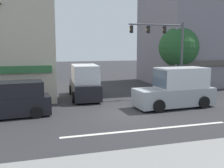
{
  "coord_description": "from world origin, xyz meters",
  "views": [
    {
      "loc": [
        -5.44,
        -15.33,
        4.18
      ],
      "look_at": [
        -0.34,
        2.0,
        1.6
      ],
      "focal_mm": 42.0,
      "sensor_mm": 36.0,
      "label": 1
    }
  ],
  "objects_px": {
    "street_tree": "(179,47)",
    "van_crossing_rightbound": "(12,100)",
    "box_truck_waiting_far": "(177,89)",
    "box_truck_crossing_leftbound": "(85,83)",
    "traffic_light_mast": "(168,45)"
  },
  "relations": [
    {
      "from": "street_tree",
      "to": "van_crossing_rightbound",
      "type": "height_order",
      "value": "street_tree"
    },
    {
      "from": "box_truck_waiting_far",
      "to": "box_truck_crossing_leftbound",
      "type": "distance_m",
      "value": 7.39
    },
    {
      "from": "traffic_light_mast",
      "to": "box_truck_crossing_leftbound",
      "type": "bearing_deg",
      "value": 171.9
    },
    {
      "from": "box_truck_waiting_far",
      "to": "van_crossing_rightbound",
      "type": "bearing_deg",
      "value": 177.42
    },
    {
      "from": "street_tree",
      "to": "box_truck_crossing_leftbound",
      "type": "relative_size",
      "value": 1.06
    },
    {
      "from": "box_truck_crossing_leftbound",
      "to": "traffic_light_mast",
      "type": "bearing_deg",
      "value": -8.1
    },
    {
      "from": "traffic_light_mast",
      "to": "van_crossing_rightbound",
      "type": "relative_size",
      "value": 1.31
    },
    {
      "from": "street_tree",
      "to": "van_crossing_rightbound",
      "type": "distance_m",
      "value": 16.3
    },
    {
      "from": "van_crossing_rightbound",
      "to": "traffic_light_mast",
      "type": "bearing_deg",
      "value": 15.61
    },
    {
      "from": "box_truck_crossing_leftbound",
      "to": "van_crossing_rightbound",
      "type": "distance_m",
      "value": 6.81
    },
    {
      "from": "traffic_light_mast",
      "to": "van_crossing_rightbound",
      "type": "height_order",
      "value": "traffic_light_mast"
    },
    {
      "from": "traffic_light_mast",
      "to": "box_truck_crossing_leftbound",
      "type": "height_order",
      "value": "traffic_light_mast"
    },
    {
      "from": "box_truck_waiting_far",
      "to": "van_crossing_rightbound",
      "type": "relative_size",
      "value": 1.21
    },
    {
      "from": "box_truck_crossing_leftbound",
      "to": "van_crossing_rightbound",
      "type": "xyz_separation_m",
      "value": [
        -5.21,
        -4.37,
        -0.25
      ]
    },
    {
      "from": "street_tree",
      "to": "traffic_light_mast",
      "type": "height_order",
      "value": "traffic_light_mast"
    }
  ]
}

